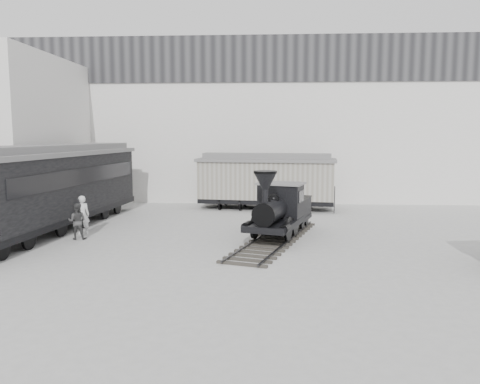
# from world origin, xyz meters

# --- Properties ---
(ground) EXTENTS (90.00, 90.00, 0.00)m
(ground) POSITION_xyz_m (0.00, 0.00, 0.00)
(ground) COLOR #9E9E9B
(north_wall) EXTENTS (34.00, 2.51, 11.00)m
(north_wall) POSITION_xyz_m (0.00, 14.98, 5.55)
(north_wall) COLOR silver
(north_wall) RESTS_ON ground
(west_pavilion) EXTENTS (7.00, 12.11, 9.00)m
(west_pavilion) POSITION_xyz_m (-14.50, 9.96, 4.49)
(west_pavilion) COLOR silver
(west_pavilion) RESTS_ON ground
(locomotive) EXTENTS (4.38, 8.87, 3.07)m
(locomotive) POSITION_xyz_m (1.39, 3.32, 1.13)
(locomotive) COLOR #282620
(locomotive) RESTS_ON ground
(boxcar) EXTENTS (8.74, 3.66, 3.47)m
(boxcar) POSITION_xyz_m (0.83, 11.50, 1.82)
(boxcar) COLOR black
(boxcar) RESTS_ON ground
(passenger_coach) EXTENTS (4.34, 14.44, 3.81)m
(passenger_coach) POSITION_xyz_m (-9.42, 4.69, 2.10)
(passenger_coach) COLOR black
(passenger_coach) RESTS_ON ground
(visitor_a) EXTENTS (0.79, 0.69, 1.82)m
(visitor_a) POSITION_xyz_m (-7.67, 3.54, 0.91)
(visitor_a) COLOR silver
(visitor_a) RESTS_ON ground
(visitor_b) EXTENTS (0.85, 0.70, 1.61)m
(visitor_b) POSITION_xyz_m (-7.49, 2.53, 0.81)
(visitor_b) COLOR #3D3D3D
(visitor_b) RESTS_ON ground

